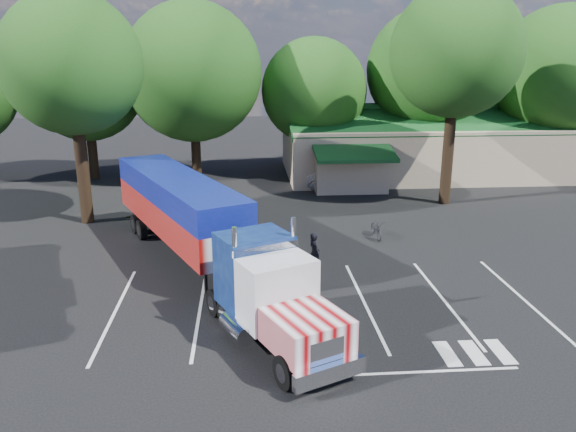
{
  "coord_description": "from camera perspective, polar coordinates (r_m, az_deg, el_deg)",
  "views": [
    {
      "loc": [
        -1.35,
        -25.85,
        9.5
      ],
      "look_at": [
        0.62,
        -0.46,
        2.0
      ],
      "focal_mm": 35.0,
      "sensor_mm": 36.0,
      "label": 1
    }
  ],
  "objects": [
    {
      "name": "bicycle",
      "position": [
        30.01,
        8.98,
        -1.26
      ],
      "size": [
        0.73,
        1.9,
        0.98
      ],
      "primitive_type": "imported",
      "rotation": [
        0.0,
        0.0,
        0.04
      ],
      "color": "black",
      "rests_on": "ground"
    },
    {
      "name": "event_hall",
      "position": [
        46.77,
        14.56,
        6.93
      ],
      "size": [
        24.2,
        14.12,
        5.55
      ],
      "color": "tan",
      "rests_on": "ground"
    },
    {
      "name": "tree_row_f",
      "position": [
        49.14,
        25.97,
        12.83
      ],
      "size": [
        10.4,
        10.4,
        13.0
      ],
      "color": "black",
      "rests_on": "ground"
    },
    {
      "name": "ground",
      "position": [
        27.57,
        -1.36,
        -3.74
      ],
      "size": [
        120.0,
        120.0,
        0.0
      ],
      "primitive_type": "plane",
      "color": "black",
      "rests_on": "ground"
    },
    {
      "name": "tree_row_c",
      "position": [
        42.23,
        -9.69,
        14.21
      ],
      "size": [
        10.0,
        10.0,
        13.05
      ],
      "color": "black",
      "rests_on": "ground"
    },
    {
      "name": "tree_row_d",
      "position": [
        43.78,
        2.66,
        12.58
      ],
      "size": [
        8.0,
        8.0,
        10.6
      ],
      "color": "black",
      "rests_on": "ground"
    },
    {
      "name": "tree_row_b",
      "position": [
        45.24,
        -19.84,
        12.48
      ],
      "size": [
        8.4,
        8.4,
        11.35
      ],
      "color": "black",
      "rests_on": "ground"
    },
    {
      "name": "semi_truck",
      "position": [
        24.79,
        -9.23,
        -0.67
      ],
      "size": [
        10.31,
        18.67,
        4.08
      ],
      "rotation": [
        0.0,
        0.0,
        0.43
      ],
      "color": "black",
      "rests_on": "ground"
    },
    {
      "name": "silver_sedan",
      "position": [
        39.98,
        4.82,
        3.69
      ],
      "size": [
        4.72,
        2.86,
        1.47
      ],
      "primitive_type": "imported",
      "rotation": [
        0.0,
        0.0,
        1.25
      ],
      "color": "#B2B6BA",
      "rests_on": "ground"
    },
    {
      "name": "tree_row_e",
      "position": [
        46.16,
        14.12,
        14.18
      ],
      "size": [
        9.6,
        9.6,
        12.9
      ],
      "color": "black",
      "rests_on": "ground"
    },
    {
      "name": "tree_near_left",
      "position": [
        33.14,
        -21.13,
        14.17
      ],
      "size": [
        7.6,
        7.6,
        12.65
      ],
      "color": "black",
      "rests_on": "ground"
    },
    {
      "name": "woman",
      "position": [
        24.72,
        2.71,
        -3.81
      ],
      "size": [
        0.67,
        0.82,
        1.93
      ],
      "primitive_type": "imported",
      "rotation": [
        0.0,
        0.0,
        1.9
      ],
      "color": "black",
      "rests_on": "ground"
    },
    {
      "name": "tree_near_right",
      "position": [
        36.68,
        16.72,
        15.69
      ],
      "size": [
        8.0,
        8.0,
        13.5
      ],
      "color": "black",
      "rests_on": "ground"
    }
  ]
}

